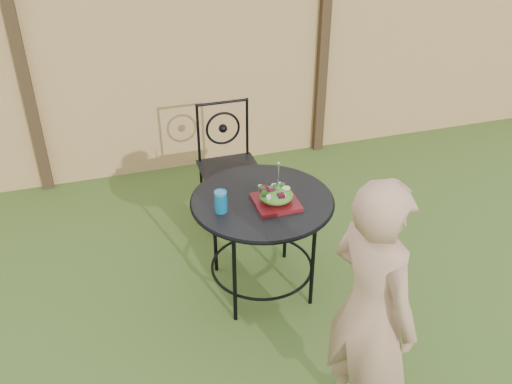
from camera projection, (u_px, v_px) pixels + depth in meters
ground at (257, 320)px, 3.72m from camera, size 60.00×60.00×0.00m
fence at (183, 69)px, 5.00m from camera, size 8.00×0.12×1.90m
patio_table at (262, 217)px, 3.69m from camera, size 0.92×0.92×0.72m
patio_chair at (229, 161)px, 4.50m from camera, size 0.46×0.46×0.95m
diner at (371, 311)px, 2.74m from camera, size 0.49×0.62×1.48m
salad_plate at (276, 202)px, 3.56m from camera, size 0.27×0.27×0.02m
salad at (276, 195)px, 3.54m from camera, size 0.21×0.21×0.08m
fork at (278, 177)px, 3.47m from camera, size 0.01×0.01×0.18m
drinking_glass at (221, 201)px, 3.47m from camera, size 0.08×0.08×0.14m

